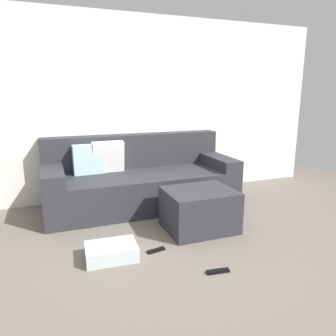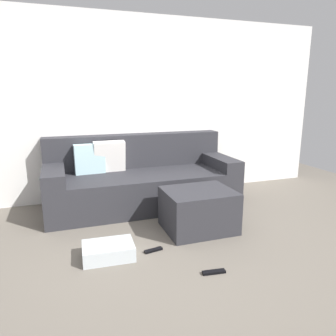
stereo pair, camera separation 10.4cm
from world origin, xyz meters
name	(u,v)px [view 2 (the right image)]	position (x,y,z in m)	size (l,w,h in m)	color
ground_plane	(189,257)	(0.00, 0.00, 0.00)	(7.53, 7.53, 0.00)	#6B6359
wall_back	(135,109)	(0.00, 2.00, 1.24)	(5.79, 0.10, 2.48)	white
couch_sectional	(140,180)	(-0.06, 1.53, 0.33)	(2.43, 0.98, 0.91)	#2D2D33
ottoman	(198,210)	(0.33, 0.53, 0.22)	(0.73, 0.60, 0.44)	#2D2D33
storage_bin	(108,251)	(-0.70, 0.22, 0.07)	(0.46, 0.31, 0.13)	silver
remote_near_ottoman	(214,272)	(0.09, -0.32, 0.01)	(0.20, 0.05, 0.02)	black
remote_by_storage_bin	(153,250)	(-0.28, 0.20, 0.01)	(0.18, 0.04, 0.02)	black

